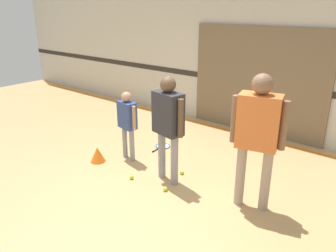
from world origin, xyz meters
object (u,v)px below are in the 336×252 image
(person_student_right, at_px, (258,129))
(racket_spare_on_floor, at_px, (162,146))
(tennis_ball_stray_left, at_px, (131,177))
(training_cone, at_px, (98,154))
(tennis_ball_near_instructor, at_px, (165,189))
(tennis_ball_by_spare_racket, at_px, (162,146))
(tennis_ball_stray_right, at_px, (182,172))
(person_student_left, at_px, (127,118))
(person_instructor, at_px, (168,119))

(person_student_right, height_order, racket_spare_on_floor, person_student_right)
(tennis_ball_stray_left, height_order, training_cone, training_cone)
(racket_spare_on_floor, relative_size, tennis_ball_near_instructor, 7.20)
(tennis_ball_by_spare_racket, height_order, tennis_ball_stray_right, same)
(person_student_left, relative_size, tennis_ball_near_instructor, 17.99)
(tennis_ball_stray_right, bearing_deg, person_student_right, -5.72)
(tennis_ball_by_spare_racket, bearing_deg, racket_spare_on_floor, 117.60)
(racket_spare_on_floor, height_order, tennis_ball_stray_left, tennis_ball_stray_left)
(racket_spare_on_floor, bearing_deg, training_cone, -25.73)
(person_instructor, distance_m, tennis_ball_stray_left, 1.11)
(person_student_left, height_order, person_student_right, person_student_right)
(tennis_ball_stray_left, distance_m, tennis_ball_stray_right, 0.79)
(person_student_right, height_order, tennis_ball_stray_left, person_student_right)
(tennis_ball_by_spare_racket, xyz_separation_m, tennis_ball_stray_right, (0.90, -0.59, 0.00))
(person_student_right, height_order, tennis_ball_by_spare_racket, person_student_right)
(tennis_ball_stray_right, height_order, training_cone, training_cone)
(tennis_ball_stray_right, distance_m, training_cone, 1.48)
(tennis_ball_stray_right, xyz_separation_m, training_cone, (-1.38, -0.54, 0.10))
(person_student_right, distance_m, tennis_ball_stray_right, 1.62)
(racket_spare_on_floor, xyz_separation_m, tennis_ball_by_spare_racket, (0.02, -0.03, 0.02))
(person_student_left, distance_m, tennis_ball_near_instructor, 1.42)
(person_instructor, bearing_deg, tennis_ball_near_instructor, -47.25)
(tennis_ball_near_instructor, height_order, tennis_ball_stray_left, same)
(person_student_left, xyz_separation_m, tennis_ball_by_spare_racket, (0.15, 0.71, -0.70))
(tennis_ball_by_spare_racket, bearing_deg, person_student_left, -101.83)
(person_instructor, relative_size, racket_spare_on_floor, 3.36)
(racket_spare_on_floor, bearing_deg, person_student_right, 66.84)
(person_student_right, bearing_deg, tennis_ball_stray_left, 1.55)
(person_instructor, relative_size, training_cone, 6.09)
(tennis_ball_near_instructor, xyz_separation_m, tennis_ball_by_spare_racket, (-1.01, 1.13, 0.00))
(racket_spare_on_floor, bearing_deg, tennis_ball_by_spare_racket, 23.46)
(person_instructor, height_order, tennis_ball_stray_right, person_instructor)
(tennis_ball_by_spare_racket, distance_m, tennis_ball_stray_left, 1.26)
(tennis_ball_near_instructor, relative_size, tennis_ball_by_spare_racket, 1.00)
(person_instructor, height_order, person_student_left, person_instructor)
(person_instructor, relative_size, tennis_ball_near_instructor, 24.22)
(racket_spare_on_floor, relative_size, tennis_ball_stray_right, 7.20)
(person_student_right, relative_size, tennis_ball_stray_left, 26.86)
(tennis_ball_stray_left, relative_size, training_cone, 0.25)
(person_student_right, distance_m, tennis_ball_near_instructor, 1.60)
(racket_spare_on_floor, bearing_deg, person_student_left, -14.36)
(person_instructor, distance_m, racket_spare_on_floor, 1.58)
(person_student_left, distance_m, tennis_ball_by_spare_racket, 1.01)
(person_student_left, height_order, tennis_ball_stray_right, person_student_left)
(racket_spare_on_floor, height_order, tennis_ball_stray_right, tennis_ball_stray_right)
(racket_spare_on_floor, bearing_deg, person_instructor, 39.81)
(tennis_ball_stray_left, height_order, tennis_ball_stray_right, same)
(person_instructor, relative_size, person_student_left, 1.35)
(person_student_left, relative_size, tennis_ball_stray_left, 17.99)
(person_student_right, xyz_separation_m, tennis_ball_stray_right, (-1.22, 0.12, -1.06))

